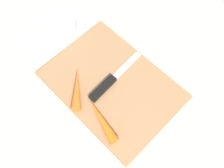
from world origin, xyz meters
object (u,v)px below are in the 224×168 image
object	(u,v)px
carrot_long	(102,120)
small_bowl	(59,23)
cutting_board	(112,85)
carrot_short	(77,88)
knife	(106,85)

from	to	relation	value
carrot_long	small_bowl	size ratio (longest dim) A/B	1.15
small_bowl	cutting_board	bearing A→B (deg)	173.90
small_bowl	carrot_long	bearing A→B (deg)	158.99
cutting_board	carrot_short	distance (m)	0.10
cutting_board	carrot_long	distance (m)	0.11
knife	cutting_board	bearing A→B (deg)	-28.07
cutting_board	small_bowl	size ratio (longest dim) A/B	3.34
carrot_short	small_bowl	world-z (taller)	small_bowl
carrot_long	carrot_short	xyz separation A→B (m)	(0.11, -0.01, 0.00)
knife	carrot_long	xyz separation A→B (m)	(-0.07, 0.08, 0.01)
knife	small_bowl	distance (m)	0.25
knife	carrot_short	xyz separation A→B (m)	(0.05, 0.07, 0.01)
knife	small_bowl	bearing A→B (deg)	77.19
knife	carrot_short	distance (m)	0.08
cutting_board	carrot_short	size ratio (longest dim) A/B	3.01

